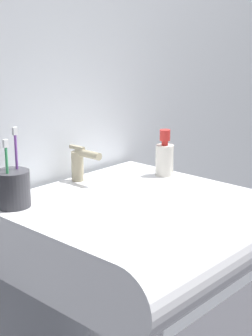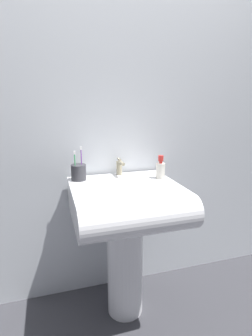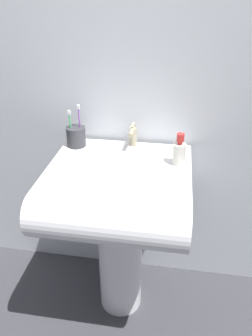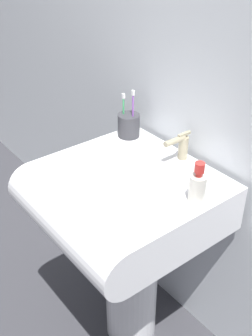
{
  "view_description": "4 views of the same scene",
  "coord_description": "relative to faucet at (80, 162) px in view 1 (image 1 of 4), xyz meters",
  "views": [
    {
      "loc": [
        -0.96,
        -0.88,
        1.29
      ],
      "look_at": [
        0.02,
        0.02,
        0.92
      ],
      "focal_mm": 55.0,
      "sensor_mm": 36.0,
      "label": 1
    },
    {
      "loc": [
        -0.4,
        -1.36,
        1.31
      ],
      "look_at": [
        0.0,
        -0.01,
        0.95
      ],
      "focal_mm": 28.0,
      "sensor_mm": 36.0,
      "label": 2
    },
    {
      "loc": [
        0.22,
        -1.19,
        1.53
      ],
      "look_at": [
        0.03,
        -0.03,
        0.86
      ],
      "focal_mm": 35.0,
      "sensor_mm": 36.0,
      "label": 3
    },
    {
      "loc": [
        0.96,
        -0.79,
        1.66
      ],
      "look_at": [
        -0.03,
        -0.01,
        0.86
      ],
      "focal_mm": 45.0,
      "sensor_mm": 36.0,
      "label": 4
    }
  ],
  "objects": [
    {
      "name": "wall_back",
      "position": [
        -0.03,
        0.09,
        0.3
      ],
      "size": [
        5.0,
        0.05,
        2.4
      ],
      "primitive_type": "cube",
      "color": "silver",
      "rests_on": "ground"
    },
    {
      "name": "soap_bottle",
      "position": [
        0.22,
        -0.14,
        -0.0
      ],
      "size": [
        0.06,
        0.06,
        0.14
      ],
      "color": "silver",
      "rests_on": "sink_basin"
    },
    {
      "name": "sink_basin",
      "position": [
        -0.03,
        -0.27,
        -0.15
      ],
      "size": [
        0.61,
        0.6,
        0.18
      ],
      "color": "white",
      "rests_on": "sink_pedestal"
    },
    {
      "name": "faucet",
      "position": [
        0.0,
        0.0,
        0.0
      ],
      "size": [
        0.04,
        0.12,
        0.11
      ],
      "color": "tan",
      "rests_on": "sink_basin"
    },
    {
      "name": "toothbrush_cup",
      "position": [
        -0.27,
        -0.03,
        -0.01
      ],
      "size": [
        0.09,
        0.09,
        0.2
      ],
      "color": "#38383D",
      "rests_on": "sink_basin"
    }
  ]
}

